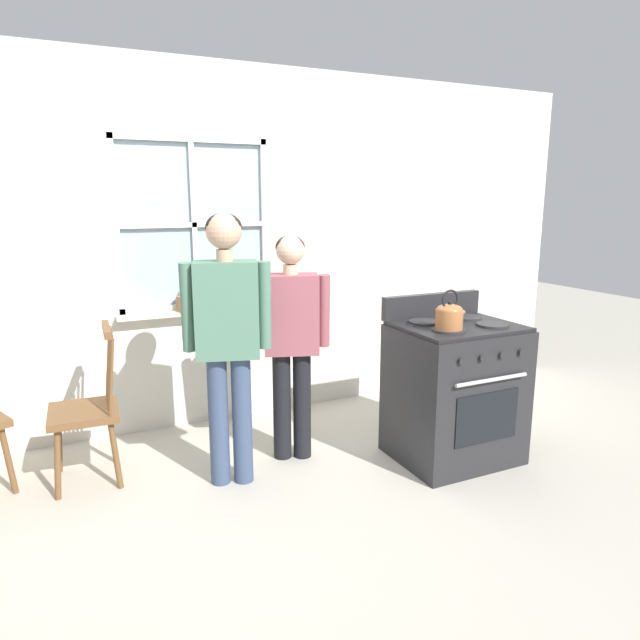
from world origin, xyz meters
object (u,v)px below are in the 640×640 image
object	(u,v)px
person_elderly_left	(227,325)
stove	(454,390)
potted_plant	(187,301)
kettle	(449,315)
person_teen_center	(291,330)
chair_by_window	(87,412)

from	to	relation	value
person_elderly_left	stove	xyz separation A→B (m)	(1.46, -0.30, -0.53)
stove	potted_plant	world-z (taller)	potted_plant
potted_plant	kettle	bearing A→B (deg)	-47.19
person_teen_center	stove	xyz separation A→B (m)	(0.98, -0.46, -0.42)
chair_by_window	person_elderly_left	world-z (taller)	person_elderly_left
person_teen_center	chair_by_window	bearing A→B (deg)	-171.66
chair_by_window	potted_plant	xyz separation A→B (m)	(0.77, 0.58, 0.54)
person_elderly_left	kettle	world-z (taller)	person_elderly_left
chair_by_window	kettle	size ratio (longest dim) A/B	3.95
chair_by_window	stove	xyz separation A→B (m)	(2.24, -0.70, 0.03)
chair_by_window	kettle	distance (m)	2.30
stove	potted_plant	distance (m)	2.02
kettle	potted_plant	distance (m)	1.92
person_elderly_left	person_teen_center	world-z (taller)	person_elderly_left
person_teen_center	kettle	size ratio (longest dim) A/B	6.07
kettle	potted_plant	world-z (taller)	potted_plant
chair_by_window	person_elderly_left	bearing A→B (deg)	65.33
person_elderly_left	potted_plant	distance (m)	0.98
person_teen_center	potted_plant	size ratio (longest dim) A/B	5.19
person_teen_center	potted_plant	distance (m)	0.96
person_elderly_left	person_teen_center	xyz separation A→B (m)	(0.47, 0.16, -0.11)
kettle	potted_plant	size ratio (longest dim) A/B	0.85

